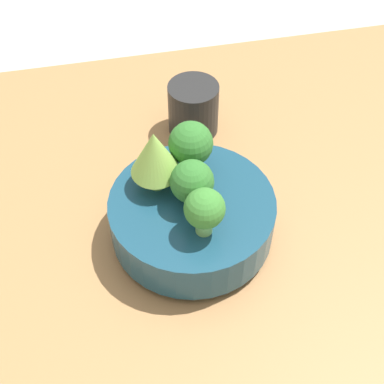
{
  "coord_description": "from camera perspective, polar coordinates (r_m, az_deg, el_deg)",
  "views": [
    {
      "loc": [
        0.13,
        0.49,
        0.68
      ],
      "look_at": [
        0.03,
        0.03,
        0.14
      ],
      "focal_mm": 50.0,
      "sensor_mm": 36.0,
      "label": 1
    }
  ],
  "objects": [
    {
      "name": "broccoli_floret_center",
      "position": [
        0.71,
        -0.0,
        1.04
      ],
      "size": [
        0.06,
        0.06,
        0.07
      ],
      "color": "#609347",
      "rests_on": "bowl"
    },
    {
      "name": "ground_plane",
      "position": [
        0.85,
        1.45,
        -4.46
      ],
      "size": [
        6.0,
        6.0,
        0.0
      ],
      "primitive_type": "plane",
      "color": "#ADA89E"
    },
    {
      "name": "broccoli_floret_front",
      "position": [
        0.75,
        -0.13,
        5.04
      ],
      "size": [
        0.06,
        0.06,
        0.08
      ],
      "color": "#609347",
      "rests_on": "bowl"
    },
    {
      "name": "cup",
      "position": [
        0.93,
        0.14,
        8.91
      ],
      "size": [
        0.09,
        0.09,
        0.09
      ],
      "color": "black",
      "rests_on": "table"
    },
    {
      "name": "table",
      "position": [
        0.83,
        1.47,
        -3.68
      ],
      "size": [
        1.18,
        0.89,
        0.04
      ],
      "color": "#9E7042",
      "rests_on": "ground_plane"
    },
    {
      "name": "broccoli_floret_back",
      "position": [
        0.67,
        1.35,
        -1.91
      ],
      "size": [
        0.05,
        0.05,
        0.07
      ],
      "color": "#7AB256",
      "rests_on": "bowl"
    },
    {
      "name": "bowl",
      "position": [
        0.76,
        -0.0,
        -2.66
      ],
      "size": [
        0.23,
        0.23,
        0.08
      ],
      "color": "navy",
      "rests_on": "table"
    },
    {
      "name": "romanesco_piece_near",
      "position": [
        0.71,
        -4.01,
        4.04
      ],
      "size": [
        0.07,
        0.07,
        0.1
      ],
      "color": "#6BA34C",
      "rests_on": "bowl"
    }
  ]
}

